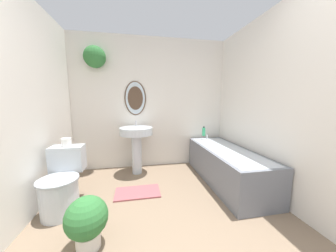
% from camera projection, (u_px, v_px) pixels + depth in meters
% --- Properties ---
extents(wall_back, '(2.93, 0.35, 2.40)m').
position_uv_depth(wall_back, '(146.00, 100.00, 3.14)').
color(wall_back, silver).
rests_on(wall_back, ground_plane).
extents(wall_left, '(0.06, 2.80, 2.40)m').
position_uv_depth(wall_left, '(13.00, 106.00, 1.59)').
color(wall_left, silver).
rests_on(wall_left, ground_plane).
extents(wall_right, '(0.06, 2.80, 2.40)m').
position_uv_depth(wall_right, '(275.00, 105.00, 2.12)').
color(wall_right, silver).
rests_on(wall_right, ground_plane).
extents(toilet, '(0.41, 0.61, 0.70)m').
position_uv_depth(toilet, '(62.00, 184.00, 1.92)').
color(toilet, silver).
rests_on(toilet, ground_plane).
extents(pedestal_sink, '(0.55, 0.55, 0.91)m').
position_uv_depth(pedestal_sink, '(136.00, 139.00, 2.88)').
color(pedestal_sink, silver).
rests_on(pedestal_sink, ground_plane).
extents(bathtub, '(0.64, 1.68, 0.60)m').
position_uv_depth(bathtub, '(226.00, 164.00, 2.62)').
color(bathtub, slate).
rests_on(bathtub, ground_plane).
extents(shampoo_bottle, '(0.06, 0.06, 0.18)m').
position_uv_depth(shampoo_bottle, '(204.00, 131.00, 3.19)').
color(shampoo_bottle, '#38B275').
rests_on(shampoo_bottle, bathtub).
extents(potted_plant, '(0.35, 0.35, 0.46)m').
position_uv_depth(potted_plant, '(87.00, 220.00, 1.41)').
color(potted_plant, silver).
rests_on(potted_plant, ground_plane).
extents(bath_mat, '(0.60, 0.35, 0.02)m').
position_uv_depth(bath_mat, '(138.00, 192.00, 2.31)').
color(bath_mat, '#934C51').
rests_on(bath_mat, ground_plane).
extents(toilet_paper_roll, '(0.11, 0.11, 0.10)m').
position_uv_depth(toilet_paper_roll, '(66.00, 142.00, 2.06)').
color(toilet_paper_roll, white).
rests_on(toilet_paper_roll, toilet).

